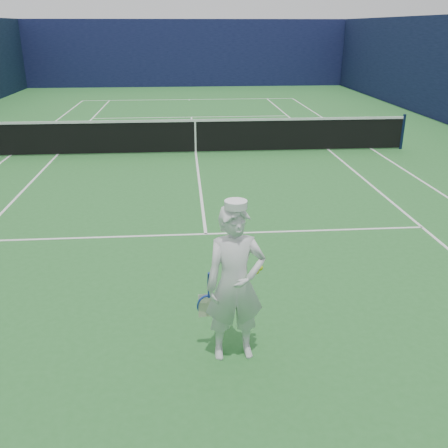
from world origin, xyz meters
TOP-DOWN VIEW (x-y plane):
  - ground at (0.00, 0.00)m, footprint 80.00×80.00m
  - court_markings at (0.00, 0.00)m, footprint 11.03×23.83m
  - windscreen_fence at (0.00, 0.00)m, footprint 20.12×36.12m
  - tennis_net at (0.00, 0.00)m, footprint 12.88×0.09m
  - tennis_player at (0.16, -10.02)m, footprint 0.80×0.49m

SIDE VIEW (x-z plane):
  - ground at x=0.00m, z-range 0.00..0.00m
  - court_markings at x=0.00m, z-range 0.00..0.01m
  - tennis_net at x=0.00m, z-range 0.02..1.09m
  - tennis_player at x=0.16m, z-range -0.02..1.86m
  - windscreen_fence at x=0.00m, z-range 0.00..4.00m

